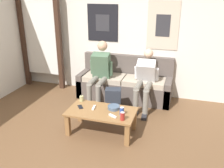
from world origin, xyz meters
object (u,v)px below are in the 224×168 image
at_px(ceramic_bowl, 114,107).
at_px(drink_can_red, 122,116).
at_px(person_seated_adult, 100,71).
at_px(drink_can_blue, 122,111).
at_px(game_controller_near_left, 113,116).
at_px(game_controller_near_right, 94,108).
at_px(coffee_table, 102,114).
at_px(person_seated_teen, 145,78).
at_px(cell_phone, 80,107).
at_px(pillar_candle, 82,99).
at_px(couch, 125,84).
at_px(backpack, 113,102).

height_order(ceramic_bowl, drink_can_red, drink_can_red).
relative_size(person_seated_adult, ceramic_bowl, 6.22).
distance_m(drink_can_blue, game_controller_near_left, 0.16).
bearing_deg(game_controller_near_right, coffee_table, -17.89).
distance_m(ceramic_bowl, game_controller_near_right, 0.32).
distance_m(person_seated_teen, drink_can_blue, 1.17).
height_order(person_seated_adult, person_seated_teen, person_seated_adult).
bearing_deg(coffee_table, cell_phone, 176.92).
relative_size(pillar_candle, game_controller_near_left, 0.75).
relative_size(person_seated_adult, drink_can_blue, 9.80).
xyz_separation_m(person_seated_teen, game_controller_near_right, (-0.63, -1.07, -0.20)).
relative_size(couch, person_seated_teen, 1.75).
distance_m(coffee_table, person_seated_adult, 1.21).
xyz_separation_m(coffee_table, drink_can_red, (0.39, -0.19, 0.13)).
height_order(person_seated_teen, game_controller_near_right, person_seated_teen).
bearing_deg(game_controller_near_right, cell_phone, -172.98).
relative_size(backpack, ceramic_bowl, 2.45).
distance_m(person_seated_teen, pillar_candle, 1.29).
height_order(game_controller_near_left, game_controller_near_right, same).
height_order(coffee_table, person_seated_teen, person_seated_teen).
xyz_separation_m(drink_can_red, cell_phone, (-0.76, 0.21, -0.06)).
distance_m(person_seated_adult, game_controller_near_left, 1.40).
height_order(couch, ceramic_bowl, couch).
height_order(coffee_table, person_seated_adult, person_seated_adult).
bearing_deg(pillar_candle, ceramic_bowl, -11.30).
bearing_deg(couch, pillar_candle, -110.71).
height_order(couch, drink_can_blue, couch).
bearing_deg(person_seated_adult, couch, 38.95).
xyz_separation_m(drink_can_red, game_controller_near_right, (-0.53, 0.23, -0.05)).
xyz_separation_m(pillar_candle, game_controller_near_right, (0.29, -0.19, -0.04)).
bearing_deg(couch, person_seated_teen, -34.24).
xyz_separation_m(drink_can_red, game_controller_near_left, (-0.16, 0.05, -0.05)).
xyz_separation_m(ceramic_bowl, cell_phone, (-0.54, -0.09, -0.03)).
relative_size(person_seated_teen, drink_can_red, 8.81).
xyz_separation_m(coffee_table, ceramic_bowl, (0.17, 0.11, 0.10)).
bearing_deg(couch, coffee_table, -90.65).
bearing_deg(game_controller_near_right, backpack, 78.05).
bearing_deg(drink_can_red, person_seated_teen, 85.82).
height_order(person_seated_adult, cell_phone, person_seated_adult).
xyz_separation_m(couch, cell_phone, (-0.38, -1.42, 0.10)).
height_order(drink_can_blue, game_controller_near_right, drink_can_blue).
relative_size(person_seated_adult, game_controller_near_right, 8.27).
relative_size(game_controller_near_left, game_controller_near_right, 0.97).
relative_size(ceramic_bowl, game_controller_near_right, 1.33).
bearing_deg(cell_phone, coffee_table, -3.08).
xyz_separation_m(couch, coffee_table, (-0.02, -1.44, 0.02)).
bearing_deg(couch, person_seated_adult, -141.05).
height_order(backpack, cell_phone, backpack).
xyz_separation_m(backpack, game_controller_near_right, (-0.13, -0.63, 0.16)).
distance_m(person_seated_adult, cell_phone, 1.11).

